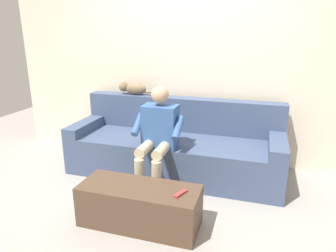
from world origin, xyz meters
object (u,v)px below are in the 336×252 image
Objects in this scene: couch at (176,147)px; coffee_table at (140,206)px; person_solo_seated at (158,133)px; cat_on_backrest at (133,88)px; remote_red at (181,193)px.

coffee_table is (0.00, 1.15, -0.12)m from couch.
couch is 1.15m from coffee_table.
couch is 0.56m from person_solo_seated.
cat_on_backrest is (0.59, -0.73, 0.32)m from person_solo_seated.
cat_on_backrest reaches higher than couch.
remote_red is at bearing 176.99° from coffee_table.
cat_on_backrest is 3.63× the size of remote_red.
coffee_table is 2.00× the size of cat_on_backrest.
cat_on_backrest is (0.66, -1.43, 0.76)m from coffee_table.
couch is at bearing 40.00° from remote_red.
coffee_table is 7.26× the size of remote_red.
remote_red is (-1.04, 1.45, -0.56)m from cat_on_backrest.
couch is at bearing 157.07° from cat_on_backrest.
remote_red is (-0.37, 1.17, 0.07)m from couch.
remote_red is at bearing 107.80° from couch.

